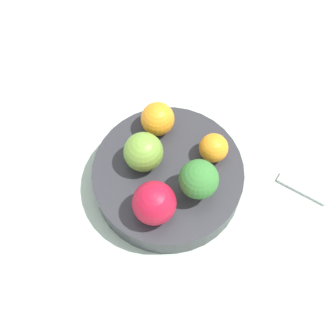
% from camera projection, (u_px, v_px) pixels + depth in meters
% --- Properties ---
extents(ground_plane, '(6.00, 6.00, 0.00)m').
position_uv_depth(ground_plane, '(168.00, 189.00, 0.72)').
color(ground_plane, gray).
extents(table_surface, '(1.20, 1.20, 0.02)m').
position_uv_depth(table_surface, '(168.00, 186.00, 0.71)').
color(table_surface, '#B2C6B2').
rests_on(table_surface, ground_plane).
extents(bowl, '(0.22, 0.22, 0.04)m').
position_uv_depth(bowl, '(168.00, 177.00, 0.69)').
color(bowl, '#2D2D33').
rests_on(bowl, table_surface).
extents(broccoli, '(0.05, 0.05, 0.06)m').
position_uv_depth(broccoli, '(199.00, 180.00, 0.62)').
color(broccoli, '#99C17A').
rests_on(broccoli, bowl).
extents(apple_red, '(0.06, 0.06, 0.06)m').
position_uv_depth(apple_red, '(154.00, 203.00, 0.61)').
color(apple_red, '#B7142D').
rests_on(apple_red, bowl).
extents(apple_green, '(0.06, 0.06, 0.06)m').
position_uv_depth(apple_green, '(143.00, 152.00, 0.65)').
color(apple_green, olive).
rests_on(apple_green, bowl).
extents(orange_front, '(0.04, 0.04, 0.04)m').
position_uv_depth(orange_front, '(214.00, 148.00, 0.66)').
color(orange_front, orange).
rests_on(orange_front, bowl).
extents(orange_back, '(0.05, 0.05, 0.05)m').
position_uv_depth(orange_back, '(158.00, 119.00, 0.68)').
color(orange_back, orange).
rests_on(orange_back, bowl).
extents(spoon, '(0.04, 0.08, 0.01)m').
position_uv_depth(spoon, '(303.00, 189.00, 0.70)').
color(spoon, silver).
rests_on(spoon, table_surface).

